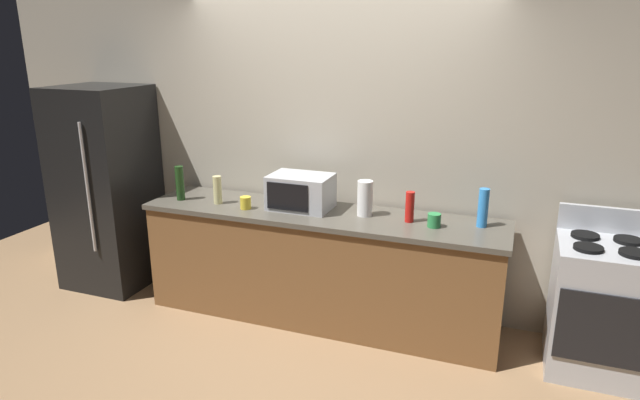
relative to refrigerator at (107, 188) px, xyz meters
The scene contains 13 objects.
ground_plane 2.27m from the refrigerator, 11.03° to the right, with size 8.00×8.00×0.00m, color #93704C.
back_wall 2.14m from the refrigerator, 11.32° to the left, with size 6.40×0.10×2.70m, color #B2A893.
counter_run 2.10m from the refrigerator, ahead, with size 2.84×0.64×0.90m.
refrigerator is the anchor object (origin of this frame).
stove_range 4.07m from the refrigerator, ahead, with size 0.60×0.61×1.08m.
microwave 1.88m from the refrigerator, ahead, with size 0.48×0.35×0.27m.
paper_towel_roll 2.40m from the refrigerator, ahead, with size 0.12×0.12×0.27m, color white.
bottle_hot_sauce 2.74m from the refrigerator, ahead, with size 0.06×0.06×0.23m, color red.
bottle_vinegar 1.20m from the refrigerator, ahead, with size 0.07×0.07×0.23m, color beige.
bottle_wine 0.86m from the refrigerator, ahead, with size 0.07×0.07×0.28m, color #1E3F19.
bottle_spray_cleaner 3.25m from the refrigerator, ahead, with size 0.07×0.07×0.28m, color #338CE5.
mug_green 2.93m from the refrigerator, ahead, with size 0.09×0.09×0.10m, color #2D8C47.
mug_yellow 1.47m from the refrigerator, ahead, with size 0.09×0.09×0.10m, color yellow.
Camera 1 is at (1.40, -3.34, 2.20)m, focal length 30.54 mm.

